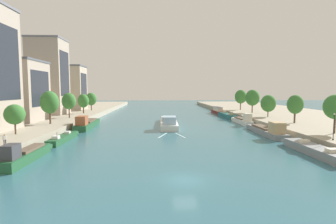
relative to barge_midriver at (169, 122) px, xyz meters
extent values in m
plane|color=#336675|center=(0.01, -40.50, -0.97)|extent=(400.00, 400.00, 0.00)
cube|color=#A89E89|center=(-40.56, 14.50, -0.15)|extent=(36.00, 170.00, 1.64)
cube|color=#A89E89|center=(40.58, 14.50, -0.15)|extent=(36.00, 170.00, 1.64)
cube|color=silver|center=(0.02, 0.73, -0.34)|extent=(4.61, 21.73, 1.26)
cube|color=silver|center=(0.29, 11.89, -0.21)|extent=(3.91, 1.35, 1.00)
cube|color=silver|center=(0.02, 0.73, 0.32)|extent=(4.69, 21.73, 0.06)
cube|color=#9EBCD6|center=(-0.16, -6.63, 1.25)|extent=(3.17, 4.40, 1.79)
cube|color=black|center=(-0.11, -4.45, 1.52)|extent=(2.45, 0.09, 0.50)
cube|color=brown|center=(0.07, 2.89, 0.53)|extent=(3.46, 11.33, 0.36)
cylinder|color=#232328|center=(0.47, -5.78, 0.90)|extent=(0.07, 0.07, 1.10)
cube|color=#A5D1DB|center=(1.73, -14.43, -0.95)|extent=(1.86, 5.90, 0.03)
cube|color=#A5D1DB|center=(-1.87, -14.35, -0.95)|extent=(2.14, 5.83, 0.03)
cube|color=#235633|center=(-20.09, -32.66, -0.35)|extent=(2.11, 10.71, 1.23)
cube|color=#235633|center=(-20.18, -26.97, -0.23)|extent=(1.87, 1.28, 0.98)
cube|color=#235633|center=(-20.09, -32.66, 0.29)|extent=(2.15, 10.72, 0.06)
cube|color=#38383D|center=(-20.03, -36.30, 1.18)|extent=(1.49, 2.16, 1.73)
cube|color=black|center=(-20.04, -35.22, 1.44)|extent=(1.17, 0.05, 0.48)
cube|color=brown|center=(-20.10, -31.60, 0.50)|extent=(1.60, 5.58, 0.36)
cylinder|color=#232328|center=(-19.74, -35.86, 0.87)|extent=(0.07, 0.07, 1.10)
cube|color=#235633|center=(-20.17, -19.63, -0.46)|extent=(1.97, 10.76, 1.02)
cube|color=#235633|center=(-20.11, -13.92, -0.36)|extent=(1.78, 1.24, 0.87)
cube|color=#235633|center=(-20.17, -19.63, 0.08)|extent=(2.00, 10.76, 0.06)
cube|color=white|center=(-20.15, -17.27, 0.31)|extent=(0.94, 0.91, 0.40)
cube|color=white|center=(-20.20, -22.64, 0.35)|extent=(1.03, 1.11, 0.48)
cylinder|color=#232328|center=(-19.93, -22.86, 0.66)|extent=(0.07, 0.07, 1.10)
cube|color=#235633|center=(-20.46, -2.22, -0.32)|extent=(3.47, 15.69, 1.29)
cube|color=#235633|center=(-20.74, 5.92, -0.19)|extent=(2.83, 1.36, 1.02)
cube|color=#235633|center=(-20.46, -2.22, 0.35)|extent=(3.53, 15.69, 0.06)
cube|color=#9E5133|center=(-20.27, -7.52, 1.39)|extent=(2.31, 3.19, 2.01)
cube|color=black|center=(-20.33, -5.95, 1.69)|extent=(1.76, 0.09, 0.56)
cube|color=brown|center=(-20.51, -0.66, 0.56)|extent=(2.57, 8.18, 0.36)
cylinder|color=#232328|center=(-19.85, -6.88, 0.93)|extent=(0.07, 0.07, 1.10)
cube|color=gray|center=(19.98, -30.76, -0.38)|extent=(2.99, 12.69, 1.18)
cube|color=gray|center=(19.85, -24.09, -0.26)|extent=(2.63, 1.30, 0.96)
cube|color=gray|center=(19.98, -30.76, 0.24)|extent=(3.05, 12.69, 0.06)
cube|color=beige|center=(19.92, -27.98, 0.47)|extent=(1.39, 0.93, 0.40)
cube|color=beige|center=(20.05, -34.30, 0.51)|extent=(1.53, 1.13, 0.48)
cube|color=gray|center=(20.04, -13.55, -0.46)|extent=(3.13, 15.12, 1.02)
cube|color=gray|center=(20.14, -5.66, -0.36)|extent=(2.80, 1.26, 0.87)
cube|color=gray|center=(20.04, -13.55, 0.08)|extent=(3.19, 15.12, 0.06)
cube|color=tan|center=(19.97, -18.68, 1.17)|extent=(2.24, 3.05, 2.12)
cube|color=black|center=(19.99, -17.16, 1.49)|extent=(1.76, 0.05, 0.59)
cube|color=brown|center=(20.06, -12.04, 0.29)|extent=(2.39, 7.87, 0.36)
cylinder|color=#232328|center=(20.42, -18.08, 0.66)|extent=(0.07, 0.07, 1.10)
cube|color=silver|center=(20.46, 3.24, -0.42)|extent=(2.33, 12.12, 1.10)
cube|color=silver|center=(20.32, 9.62, -0.31)|extent=(1.99, 1.28, 0.92)
cube|color=silver|center=(20.46, 3.24, 0.16)|extent=(2.37, 12.12, 0.06)
cube|color=beige|center=(20.55, -0.87, 1.22)|extent=(1.60, 2.45, 2.05)
cube|color=black|center=(20.52, 0.35, 1.52)|extent=(1.24, 0.06, 0.57)
cube|color=brown|center=(20.43, 4.44, 0.37)|extent=(1.75, 6.31, 0.36)
cylinder|color=#232328|center=(20.85, -0.38, 0.74)|extent=(0.07, 0.07, 1.10)
cube|color=#23666B|center=(20.46, 18.16, -0.32)|extent=(2.93, 13.44, 1.29)
cube|color=#23666B|center=(20.18, 25.19, -0.19)|extent=(2.33, 1.35, 1.02)
cube|color=#23666B|center=(20.46, 18.16, 0.35)|extent=(2.97, 13.44, 0.06)
cube|color=tan|center=(20.34, 21.10, 0.58)|extent=(1.24, 0.95, 0.40)
cube|color=tan|center=(20.61, 14.43, 0.62)|extent=(1.36, 1.15, 0.48)
cylinder|color=#232328|center=(20.98, 14.17, 0.93)|extent=(0.07, 0.07, 1.10)
cube|color=maroon|center=(20.63, 33.35, -0.47)|extent=(2.35, 12.09, 1.00)
cube|color=maroon|center=(20.50, 39.72, -0.37)|extent=(2.02, 1.26, 0.86)
cube|color=maroon|center=(20.63, 33.35, 0.06)|extent=(2.39, 12.09, 0.06)
cube|color=beige|center=(20.64, 32.75, 0.86)|extent=(1.88, 7.74, 1.54)
cube|color=#4C4C51|center=(20.64, 32.75, 1.66)|extent=(2.01, 7.98, 0.08)
cylinder|color=#232328|center=(21.02, 29.74, 0.64)|extent=(0.07, 0.07, 1.10)
cylinder|color=brown|center=(-27.67, -21.21, 1.93)|extent=(0.28, 0.28, 2.50)
ellipsoid|color=#387533|center=(-27.67, -21.21, 4.14)|extent=(3.39, 3.39, 3.52)
cylinder|color=brown|center=(-27.31, -7.66, 2.42)|extent=(0.39, 0.39, 3.50)
ellipsoid|color=#387533|center=(-27.31, -7.66, 5.58)|extent=(4.00, 4.00, 5.12)
cylinder|color=brown|center=(-27.44, 5.20, 2.35)|extent=(0.32, 0.32, 3.34)
ellipsoid|color=#387533|center=(-27.44, 5.20, 5.26)|extent=(3.74, 3.74, 4.53)
cylinder|color=brown|center=(-27.21, 17.96, 2.12)|extent=(0.39, 0.39, 2.89)
ellipsoid|color=#387533|center=(-27.21, 17.96, 4.79)|extent=(3.51, 3.51, 4.47)
cylinder|color=brown|center=(-28.03, 30.94, 2.13)|extent=(0.35, 0.35, 2.92)
ellipsoid|color=#387533|center=(-28.03, 30.94, 4.89)|extent=(4.06, 4.06, 4.74)
cylinder|color=brown|center=(28.54, -22.56, 2.44)|extent=(0.29, 0.29, 3.52)
ellipsoid|color=#387533|center=(28.54, -22.56, 5.41)|extent=(4.06, 4.06, 4.40)
cylinder|color=brown|center=(29.04, -8.28, 2.24)|extent=(0.40, 0.40, 3.12)
ellipsoid|color=#387533|center=(29.04, -8.28, 5.01)|extent=(3.61, 3.61, 4.41)
cylinder|color=brown|center=(28.61, 5.23, 1.93)|extent=(0.28, 0.28, 2.51)
ellipsoid|color=#387533|center=(28.61, 5.23, 4.51)|extent=(4.20, 4.20, 4.85)
cylinder|color=brown|center=(28.90, 18.33, 2.47)|extent=(0.36, 0.36, 3.59)
ellipsoid|color=#387533|center=(28.90, 18.33, 5.74)|extent=(4.62, 4.62, 5.37)
cylinder|color=brown|center=(29.01, 30.90, 2.47)|extent=(0.35, 0.35, 3.60)
ellipsoid|color=#387533|center=(29.01, 30.90, 5.72)|extent=(4.46, 4.46, 5.28)
cylinder|color=black|center=(24.21, -28.39, 2.61)|extent=(0.11, 0.11, 3.87)
sphere|color=#EAE5C6|center=(24.21, -28.39, 4.68)|extent=(0.28, 0.28, 0.28)
cylinder|color=black|center=(24.21, -28.39, 0.77)|extent=(0.22, 0.22, 0.20)
cube|color=#232833|center=(-30.80, -17.28, 13.40)|extent=(0.04, 8.61, 13.88)
cube|color=#A89989|center=(-37.28, -1.72, 7.96)|extent=(10.87, 11.85, 14.57)
cube|color=#4C515B|center=(-37.28, -1.72, 15.49)|extent=(11.20, 12.20, 0.50)
cube|color=#232833|center=(-31.82, -1.72, 8.69)|extent=(0.04, 9.48, 8.74)
cube|color=#A89989|center=(-37.28, 16.05, 12.26)|extent=(10.16, 9.41, 23.17)
cube|color=slate|center=(-37.28, 16.05, 24.09)|extent=(10.46, 9.70, 0.50)
cube|color=#232833|center=(-32.18, 16.05, 13.42)|extent=(0.04, 7.53, 13.90)
cube|color=#B2A38E|center=(-37.28, 34.90, 8.95)|extent=(11.12, 9.55, 16.55)
cube|color=#4C515B|center=(-37.28, 34.90, 17.48)|extent=(11.45, 9.84, 0.50)
cube|color=#232833|center=(-31.70, 34.90, 9.78)|extent=(0.04, 7.64, 9.93)
cylinder|color=#2D2D38|center=(-24.15, -30.55, 1.09)|extent=(0.13, 0.13, 0.84)
cylinder|color=#2D2D38|center=(-24.00, -30.41, 1.09)|extent=(0.13, 0.13, 0.84)
cube|color=white|center=(-24.07, -30.48, 1.79)|extent=(0.38, 0.38, 0.56)
sphere|color=#9E7051|center=(-24.07, -30.48, 2.19)|extent=(0.21, 0.21, 0.21)
cylinder|color=white|center=(-24.23, -30.63, 1.79)|extent=(0.09, 0.09, 0.54)
cylinder|color=white|center=(-23.92, -30.32, 1.79)|extent=(0.09, 0.09, 0.54)
camera|label=1|loc=(-2.76, -66.24, 8.43)|focal=27.30mm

